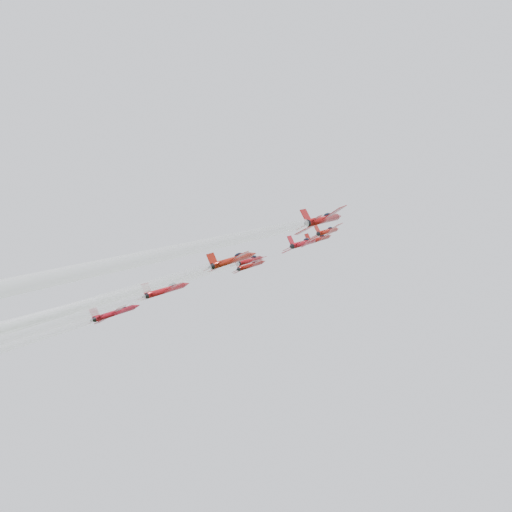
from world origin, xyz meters
The scene contains 6 objects.
jet_lead centered at (2.98, 22.54, 153.82)m, with size 9.19×11.46×8.31m.
jet_row2_left centered at (-11.58, 14.38, 148.12)m, with size 9.17×11.43×8.29m.
jet_row2_center centered at (3.44, 14.95, 148.53)m, with size 10.55×13.14×9.53m.
jet_row2_right centered at (12.49, 10.73, 145.56)m, with size 8.51×10.60×7.69m.
jet_center centered at (-0.65, -33.23, 114.79)m, with size 8.60×77.31×54.47m.
jet_rear_farright centered at (26.43, -52.31, 101.47)m, with size 9.60×86.36×60.85m.
Camera 1 is at (63.06, -75.77, 76.58)m, focal length 40.00 mm.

